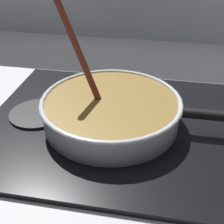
# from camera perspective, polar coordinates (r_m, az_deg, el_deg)

# --- Properties ---
(ground) EXTENTS (2.40, 1.60, 0.04)m
(ground) POSITION_cam_1_polar(r_m,az_deg,el_deg) (0.59, -3.69, -14.71)
(ground) COLOR #B7B7BC
(hob_plate) EXTENTS (0.56, 0.48, 0.01)m
(hob_plate) POSITION_cam_1_polar(r_m,az_deg,el_deg) (0.71, -0.00, -2.34)
(hob_plate) COLOR black
(hob_plate) RESTS_ON ground
(burner_ring) EXTENTS (0.16, 0.16, 0.01)m
(burner_ring) POSITION_cam_1_polar(r_m,az_deg,el_deg) (0.70, -0.00, -1.67)
(burner_ring) COLOR #592D0C
(burner_ring) RESTS_ON hob_plate
(spare_burner) EXTENTS (0.13, 0.13, 0.01)m
(spare_burner) POSITION_cam_1_polar(r_m,az_deg,el_deg) (0.75, -13.57, -0.27)
(spare_burner) COLOR #262628
(spare_burner) RESTS_ON hob_plate
(cooking_pan) EXTENTS (0.48, 0.31, 0.27)m
(cooking_pan) POSITION_cam_1_polar(r_m,az_deg,el_deg) (0.69, 0.12, 0.37)
(cooking_pan) COLOR silver
(cooking_pan) RESTS_ON hob_plate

